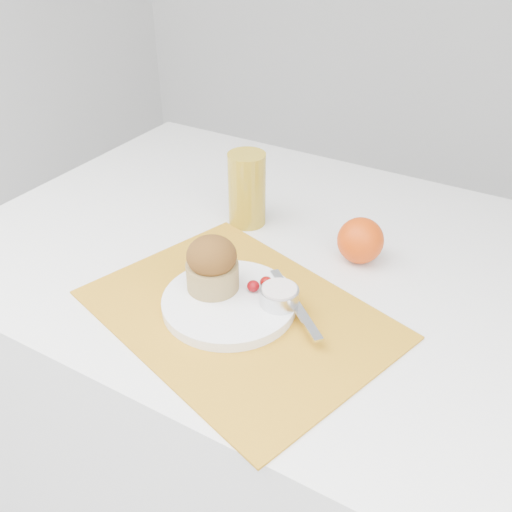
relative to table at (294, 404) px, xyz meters
The scene contains 11 objects.
table is the anchor object (origin of this frame).
placemat 0.42m from the table, 92.92° to the right, with size 0.44×0.32×0.00m, color orange.
plate 0.43m from the table, 98.97° to the right, with size 0.20×0.20×0.02m, color white.
ramekin 0.44m from the table, 75.35° to the right, with size 0.06×0.06×0.03m, color silver.
cream 0.45m from the table, 75.35° to the right, with size 0.05×0.05×0.01m, color silver.
raspberry_near 0.43m from the table, 92.78° to the right, with size 0.02×0.02×0.02m, color #5C0206.
raspberry_far 0.43m from the table, 87.86° to the right, with size 0.02×0.02×0.02m, color #590302.
butter_knife 0.43m from the table, 67.27° to the right, with size 0.17×0.01×0.00m, color silver.
orange 0.43m from the table, 22.60° to the left, with size 0.08×0.08×0.08m, color #DC4407.
juice_glass 0.47m from the table, 160.18° to the left, with size 0.07×0.07×0.14m, color #B39521.
muffin 0.47m from the table, 110.68° to the right, with size 0.09×0.09×0.09m.
Camera 1 is at (0.35, -0.70, 1.30)m, focal length 40.00 mm.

